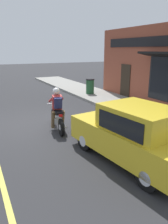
{
  "coord_description": "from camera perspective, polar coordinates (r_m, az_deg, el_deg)",
  "views": [
    {
      "loc": [
        -2.12,
        -8.6,
        2.95
      ],
      "look_at": [
        1.07,
        -2.39,
        0.95
      ],
      "focal_mm": 35.0,
      "sensor_mm": 36.0,
      "label": 1
    }
  ],
  "objects": [
    {
      "name": "car_hatchback",
      "position": [
        6.04,
        12.85,
        -5.68
      ],
      "size": [
        2.06,
        3.94,
        1.57
      ],
      "color": "black",
      "rests_on": "ground"
    },
    {
      "name": "motorcycle_with_rider",
      "position": [
        8.29,
        -7.04,
        -0.07
      ],
      "size": [
        0.64,
        2.01,
        1.62
      ],
      "color": "black",
      "rests_on": "ground"
    },
    {
      "name": "trash_bin",
      "position": [
        14.49,
        1.59,
        6.78
      ],
      "size": [
        0.56,
        0.56,
        0.98
      ],
      "color": "#23512D",
      "rests_on": "sidewalk_curb"
    },
    {
      "name": "sidewalk_curb",
      "position": [
        13.94,
        4.41,
        4.0
      ],
      "size": [
        2.6,
        22.0,
        0.14
      ],
      "primitive_type": "cube",
      "color": "gray",
      "rests_on": "ground"
    },
    {
      "name": "ground_plane",
      "position": [
        9.34,
        -12.67,
        -2.85
      ],
      "size": [
        80.0,
        80.0,
        0.0
      ],
      "primitive_type": "plane",
      "color": "#2B2B2D"
    }
  ]
}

